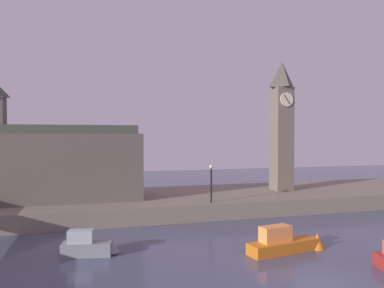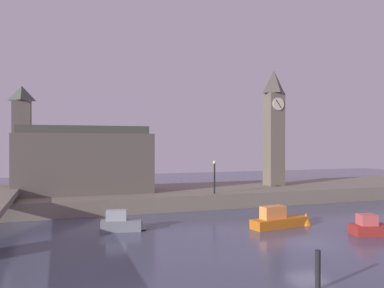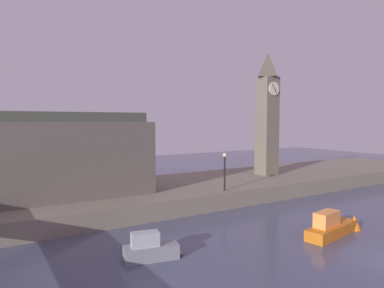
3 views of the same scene
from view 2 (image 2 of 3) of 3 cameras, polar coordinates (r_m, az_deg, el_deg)
name	(u,v)px [view 2 (image 2 of 3)]	position (r m, az deg, el deg)	size (l,w,h in m)	color
ground_plane	(307,243)	(28.54, 16.25, -13.52)	(120.00, 120.00, 0.00)	#474C66
far_embankment	(204,194)	(45.96, 1.68, -7.27)	(70.00, 12.00, 1.50)	slate
clock_tower	(274,126)	(49.41, 11.70, 2.58)	(2.17, 2.22, 14.07)	#6B6051
parliament_hall	(81,160)	(42.58, -15.75, -2.19)	(13.80, 5.26, 10.87)	#5B544C
streetlamp	(214,173)	(40.72, 3.25, -4.15)	(0.36, 0.36, 3.39)	black
mooring_post_left	(318,270)	(19.97, 17.66, -16.90)	(0.25, 0.25, 1.83)	black
boat_cruiser_grey	(123,223)	(31.27, -9.87, -11.16)	(3.66, 1.63, 1.64)	gray
boat_patrol_orange	(284,220)	(33.09, 13.06, -10.59)	(5.72, 2.13, 1.94)	orange
boat_dinghy_red	(373,227)	(32.57, 24.62, -10.85)	(3.62, 2.11, 1.53)	maroon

